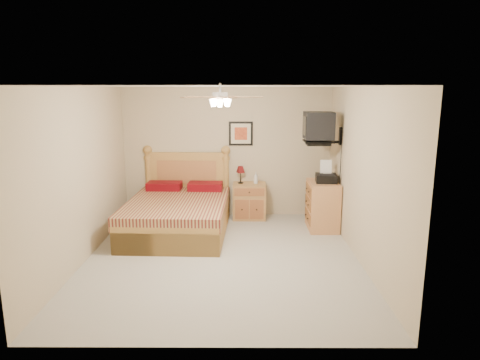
{
  "coord_description": "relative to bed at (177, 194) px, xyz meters",
  "views": [
    {
      "loc": [
        0.29,
        -5.98,
        2.48
      ],
      "look_at": [
        0.26,
        0.9,
        0.99
      ],
      "focal_mm": 32.0,
      "sensor_mm": 36.0,
      "label": 1
    }
  ],
  "objects": [
    {
      "name": "ceiling",
      "position": [
        0.82,
        -1.12,
        1.8
      ],
      "size": [
        4.0,
        4.5,
        0.04
      ],
      "primitive_type": "cube",
      "color": "white",
      "rests_on": "ground"
    },
    {
      "name": "fax_machine",
      "position": [
        2.59,
        0.22,
        0.35
      ],
      "size": [
        0.39,
        0.41,
        0.38
      ],
      "primitive_type": null,
      "rotation": [
        0.0,
        0.0,
        -0.09
      ],
      "color": "black",
      "rests_on": "dresser"
    },
    {
      "name": "wall_right",
      "position": [
        2.82,
        -1.12,
        0.55
      ],
      "size": [
        0.04,
        4.5,
        2.5
      ],
      "primitive_type": "cube",
      "color": "#C2AF8F",
      "rests_on": "ground"
    },
    {
      "name": "ceiling_fan",
      "position": [
        0.82,
        -1.32,
        1.66
      ],
      "size": [
        1.14,
        1.14,
        0.28
      ],
      "primitive_type": null,
      "color": "white",
      "rests_on": "ceiling"
    },
    {
      "name": "floor",
      "position": [
        0.82,
        -1.12,
        -0.7
      ],
      "size": [
        4.5,
        4.5,
        0.0
      ],
      "primitive_type": "plane",
      "color": "#A6A196",
      "rests_on": "ground"
    },
    {
      "name": "wall_back",
      "position": [
        0.82,
        1.13,
        0.55
      ],
      "size": [
        4.0,
        0.04,
        2.5
      ],
      "primitive_type": "cube",
      "color": "#C2AF8F",
      "rests_on": "ground"
    },
    {
      "name": "magazine_lower",
      "position": [
        2.49,
        0.51,
        0.17
      ],
      "size": [
        0.21,
        0.28,
        0.03
      ],
      "primitive_type": "imported",
      "rotation": [
        0.0,
        0.0,
        -0.0
      ],
      "color": "tan",
      "rests_on": "dresser"
    },
    {
      "name": "wall_left",
      "position": [
        -1.18,
        -1.12,
        0.55
      ],
      "size": [
        0.04,
        4.5,
        2.5
      ],
      "primitive_type": "cube",
      "color": "#C2AF8F",
      "rests_on": "ground"
    },
    {
      "name": "wall_front",
      "position": [
        0.82,
        -3.37,
        0.55
      ],
      "size": [
        4.0,
        0.04,
        2.5
      ],
      "primitive_type": "cube",
      "color": "#C2AF8F",
      "rests_on": "ground"
    },
    {
      "name": "wall_tv",
      "position": [
        2.57,
        0.22,
        1.11
      ],
      "size": [
        0.56,
        0.46,
        0.58
      ],
      "primitive_type": null,
      "color": "black",
      "rests_on": "wall_right"
    },
    {
      "name": "dresser",
      "position": [
        2.55,
        0.25,
        -0.27
      ],
      "size": [
        0.51,
        0.73,
        0.86
      ],
      "primitive_type": "cube",
      "rotation": [
        0.0,
        0.0,
        -0.01
      ],
      "color": "tan",
      "rests_on": "ground"
    },
    {
      "name": "bed",
      "position": [
        0.0,
        0.0,
        0.0
      ],
      "size": [
        1.72,
        2.22,
        1.4
      ],
      "primitive_type": null,
      "rotation": [
        0.0,
        0.0,
        -0.04
      ],
      "color": "#C38A43",
      "rests_on": "ground"
    },
    {
      "name": "framed_picture",
      "position": [
        1.09,
        1.11,
        0.92
      ],
      "size": [
        0.46,
        0.04,
        0.46
      ],
      "primitive_type": "cube",
      "color": "black",
      "rests_on": "wall_back"
    },
    {
      "name": "nightstand",
      "position": [
        1.25,
        0.88,
        -0.36
      ],
      "size": [
        0.63,
        0.48,
        0.68
      ],
      "primitive_type": "cube",
      "rotation": [
        0.0,
        0.0,
        -0.01
      ],
      "color": "#A9764A",
      "rests_on": "ground"
    },
    {
      "name": "table_lamp",
      "position": [
        1.08,
        0.95,
        0.15
      ],
      "size": [
        0.23,
        0.23,
        0.33
      ],
      "primitive_type": null,
      "rotation": [
        0.0,
        0.0,
        -0.37
      ],
      "color": "#5E0F11",
      "rests_on": "nightstand"
    },
    {
      "name": "magazine_upper",
      "position": [
        2.49,
        0.54,
        0.2
      ],
      "size": [
        0.25,
        0.3,
        0.02
      ],
      "primitive_type": "imported",
      "rotation": [
        0.0,
        0.0,
        0.26
      ],
      "color": "gray",
      "rests_on": "magazine_lower"
    },
    {
      "name": "lotion_bottle",
      "position": [
        1.38,
        0.91,
        0.09
      ],
      "size": [
        0.09,
        0.09,
        0.22
      ],
      "primitive_type": "imported",
      "rotation": [
        0.0,
        0.0,
        0.07
      ],
      "color": "silver",
      "rests_on": "nightstand"
    }
  ]
}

